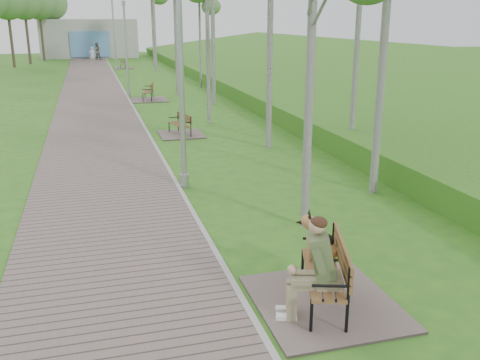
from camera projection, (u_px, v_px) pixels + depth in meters
The scene contains 14 objects.
ground at pixel (190, 208), 11.79m from camera, with size 120.00×120.00×0.00m, color #30651F.
walkway at pixel (93, 90), 31.15m from camera, with size 3.50×67.00×0.04m, color #6E5F59.
kerb at pixel (123, 89), 31.60m from camera, with size 0.10×67.00×0.05m, color #999993.
embankment at pixel (321, 86), 33.33m from camera, with size 14.00×70.00×1.60m, color #4B8923.
building_north at pixel (89, 38), 57.81m from camera, with size 10.00×5.20×4.00m.
bench_main at pixel (321, 276), 7.60m from camera, with size 1.99×2.21×1.73m.
bench_second at pixel (180, 130), 19.14m from camera, with size 1.53×1.70×0.94m.
bench_third at pixel (148, 96), 27.39m from camera, with size 1.80×2.00×1.10m.
bench_far at pixel (123, 66), 45.14m from camera, with size 1.56×1.74×0.96m.
lamp_post_near at pixel (181, 77), 12.47m from camera, with size 0.22×0.22×5.78m.
lamp_post_second at pixel (126, 53), 28.08m from camera, with size 0.19×0.19×4.90m.
lamp_post_third at pixel (114, 37), 42.74m from camera, with size 0.22×0.22×5.67m.
pedestrian_near at pixel (92, 55), 50.04m from camera, with size 0.55×0.36×1.51m, color silver.
pedestrian_far at pixel (97, 51), 54.17m from camera, with size 0.84×0.66×1.74m, color gray.
Camera 1 is at (-1.93, -10.99, 3.99)m, focal length 40.00 mm.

